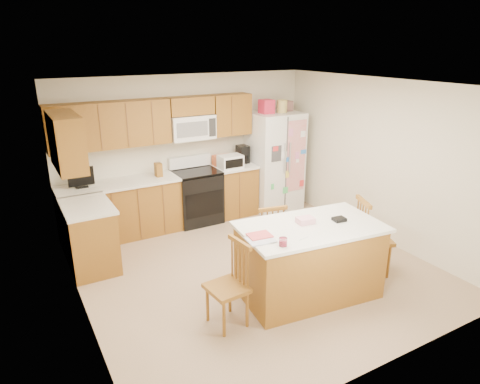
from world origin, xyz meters
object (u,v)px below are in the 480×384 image
island (309,260)px  windsor_chair_back (268,239)px  stove (197,196)px  windsor_chair_left (229,287)px  refrigerator (274,160)px  windsor_chair_right (371,238)px

island → windsor_chair_back: (-0.10, 0.77, -0.01)m
island → windsor_chair_back: island is taller
stove → windsor_chair_left: bearing=-107.3°
stove → island: bearing=-85.1°
windsor_chair_left → refrigerator: bearing=48.6°
windsor_chair_back → windsor_chair_right: (1.16, -0.74, 0.04)m
refrigerator → windsor_chair_right: refrigerator is taller
refrigerator → windsor_chair_right: 2.77m
windsor_chair_back → windsor_chair_left: bearing=-142.1°
stove → windsor_chair_back: (0.15, -2.05, -0.01)m
windsor_chair_left → windsor_chair_back: size_ratio=1.00×
stove → refrigerator: size_ratio=0.55×
refrigerator → windsor_chair_back: 2.48m
island → stove: bearing=94.9°
refrigerator → windsor_chair_right: bearing=-95.5°
refrigerator → island: bearing=-115.8°
stove → refrigerator: (1.57, -0.06, 0.45)m
stove → windsor_chair_left: size_ratio=1.15×
windsor_chair_left → windsor_chair_back: bearing=37.9°
island → windsor_chair_back: bearing=97.1°
windsor_chair_left → island: bearing=2.1°
island → refrigerator: bearing=64.2°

